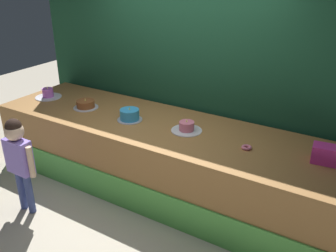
% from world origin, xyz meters
% --- Properties ---
extents(ground_plane, '(12.00, 12.00, 0.00)m').
position_xyz_m(ground_plane, '(0.00, 0.00, 0.00)').
color(ground_plane, '#BCB29E').
extents(stage_platform, '(4.28, 1.21, 0.84)m').
position_xyz_m(stage_platform, '(0.00, 0.59, 0.42)').
color(stage_platform, '#9E6B38').
rests_on(stage_platform, ground_plane).
extents(curtain_backdrop, '(4.69, 0.08, 2.85)m').
position_xyz_m(curtain_backdrop, '(0.00, 1.29, 1.43)').
color(curtain_backdrop, '#19472D').
rests_on(curtain_backdrop, ground_plane).
extents(child_figure, '(0.43, 0.20, 1.12)m').
position_xyz_m(child_figure, '(-1.00, -0.60, 0.72)').
color(child_figure, '#3F4C8C').
rests_on(child_figure, ground_plane).
extents(pink_box, '(0.27, 0.19, 0.17)m').
position_xyz_m(pink_box, '(1.82, 0.66, 0.93)').
color(pink_box, '#E6359E').
rests_on(pink_box, stage_platform).
extents(donut, '(0.10, 0.10, 0.03)m').
position_xyz_m(donut, '(1.09, 0.54, 0.86)').
color(donut, pink).
rests_on(donut, stage_platform).
extents(cake_far_left, '(0.36, 0.36, 0.16)m').
position_xyz_m(cake_far_left, '(-1.82, 0.57, 0.89)').
color(cake_far_left, silver).
rests_on(cake_far_left, stage_platform).
extents(cake_center_left, '(0.32, 0.32, 0.13)m').
position_xyz_m(cake_center_left, '(-1.09, 0.54, 0.89)').
color(cake_center_left, silver).
rests_on(cake_center_left, stage_platform).
extents(cake_center_right, '(0.30, 0.30, 0.17)m').
position_xyz_m(cake_center_right, '(-0.36, 0.52, 0.91)').
color(cake_center_right, silver).
rests_on(cake_center_right, stage_platform).
extents(cake_far_right, '(0.35, 0.35, 0.15)m').
position_xyz_m(cake_far_right, '(0.36, 0.60, 0.89)').
color(cake_far_right, silver).
rests_on(cake_far_right, stage_platform).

